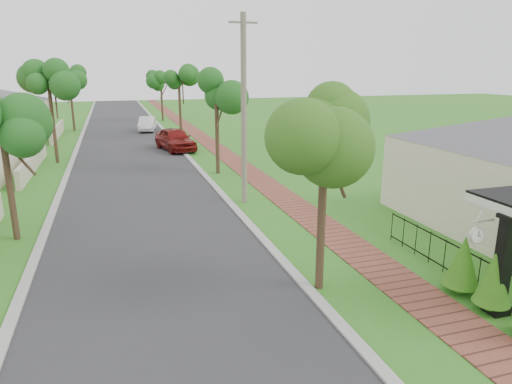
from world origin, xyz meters
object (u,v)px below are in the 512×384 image
parked_car_white (147,124)px  station_clock (477,234)px  porch_post (502,270)px  utility_pole (244,111)px  parked_car_red (175,139)px  near_tree (325,133)px

parked_car_white → station_clock: bearing=-72.8°
station_clock → porch_post: bearing=-39.2°
porch_post → parked_car_white: (-5.42, 36.55, -0.46)m
porch_post → utility_pole: utility_pole is taller
porch_post → parked_car_white: size_ratio=0.63×
parked_car_red → near_tree: (0.76, -22.73, 3.41)m
porch_post → near_tree: bearing=144.9°
near_tree → station_clock: near_tree is taller
parked_car_white → station_clock: station_clock is taller
station_clock → parked_car_red: bearing=98.8°
porch_post → parked_car_red: porch_post is taller
near_tree → parked_car_white: bearing=93.1°
utility_pole → station_clock: 11.14m
parked_car_white → near_tree: size_ratio=0.76×
near_tree → utility_pole: bearing=87.7°
near_tree → station_clock: 4.35m
parked_car_red → porch_post: bearing=-92.2°
porch_post → station_clock: 1.04m
utility_pole → station_clock: size_ratio=11.76×
utility_pole → parked_car_white: bearing=94.9°
parked_car_white → utility_pole: (2.21, -25.55, 3.37)m
parked_car_white → near_tree: bearing=-77.5°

